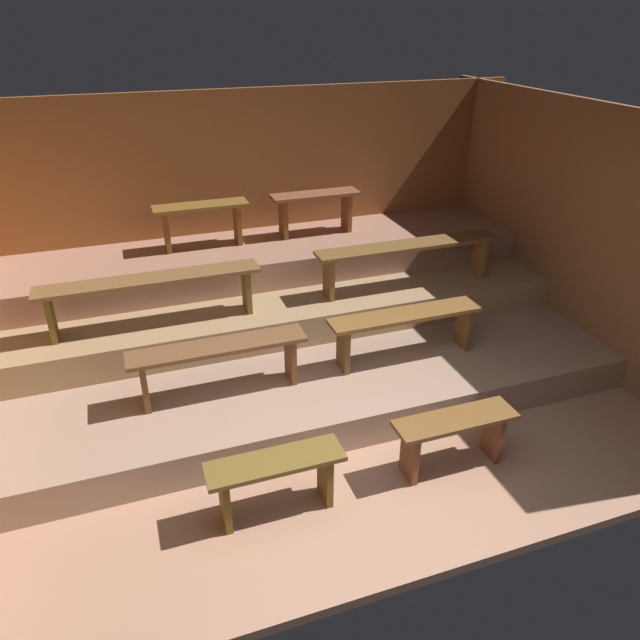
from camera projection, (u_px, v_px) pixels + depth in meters
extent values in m
cube|color=tan|center=(306.00, 386.00, 5.86)|extent=(6.54, 4.80, 0.08)
cube|color=#945329|center=(251.00, 201.00, 6.95)|extent=(6.54, 0.06, 2.50)
cube|color=brown|center=(572.00, 229.00, 6.11)|extent=(0.06, 4.80, 2.50)
cube|color=#A2816C|center=(292.00, 347.00, 6.15)|extent=(5.74, 3.09, 0.31)
cube|color=#A07F59|center=(275.00, 295.00, 6.52)|extent=(5.74, 1.86, 0.31)
cube|color=#A2715B|center=(266.00, 257.00, 6.67)|extent=(5.74, 1.15, 0.31)
cube|color=brown|center=(275.00, 462.00, 4.15)|extent=(0.98, 0.28, 0.04)
cube|color=brown|center=(225.00, 500.00, 4.16)|extent=(0.05, 0.23, 0.44)
cube|color=brown|center=(325.00, 475.00, 4.37)|extent=(0.05, 0.23, 0.44)
cube|color=brown|center=(456.00, 420.00, 4.58)|extent=(0.98, 0.28, 0.04)
cube|color=brown|center=(410.00, 454.00, 4.58)|extent=(0.05, 0.23, 0.44)
cube|color=brown|center=(493.00, 434.00, 4.80)|extent=(0.05, 0.23, 0.44)
cube|color=brown|center=(218.00, 347.00, 4.94)|extent=(1.49, 0.28, 0.04)
cube|color=brown|center=(144.00, 384.00, 4.87)|extent=(0.05, 0.23, 0.44)
cube|color=brown|center=(291.00, 358.00, 5.24)|extent=(0.05, 0.23, 0.44)
cube|color=brown|center=(407.00, 315.00, 5.46)|extent=(1.49, 0.28, 0.04)
cube|color=brown|center=(343.00, 348.00, 5.39)|extent=(0.05, 0.23, 0.44)
cube|color=brown|center=(464.00, 326.00, 5.75)|extent=(0.05, 0.23, 0.44)
cube|color=brown|center=(150.00, 279.00, 5.40)|extent=(2.01, 0.28, 0.04)
cube|color=brown|center=(51.00, 317.00, 5.25)|extent=(0.05, 0.23, 0.44)
cube|color=brown|center=(247.00, 289.00, 5.77)|extent=(0.05, 0.23, 0.44)
cube|color=brown|center=(409.00, 245.00, 6.16)|extent=(2.01, 0.28, 0.04)
cube|color=brown|center=(329.00, 278.00, 6.02)|extent=(0.05, 0.23, 0.44)
cube|color=brown|center=(479.00, 256.00, 6.53)|extent=(0.05, 0.23, 0.44)
cube|color=brown|center=(201.00, 206.00, 6.33)|extent=(1.01, 0.28, 0.04)
cube|color=brown|center=(166.00, 231.00, 6.33)|extent=(0.05, 0.23, 0.44)
cube|color=brown|center=(237.00, 223.00, 6.55)|extent=(0.05, 0.23, 0.44)
cube|color=brown|center=(315.00, 195.00, 6.71)|extent=(1.01, 0.28, 0.04)
cube|color=brown|center=(283.00, 218.00, 6.70)|extent=(0.05, 0.23, 0.44)
cube|color=brown|center=(347.00, 212.00, 6.93)|extent=(0.05, 0.23, 0.44)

